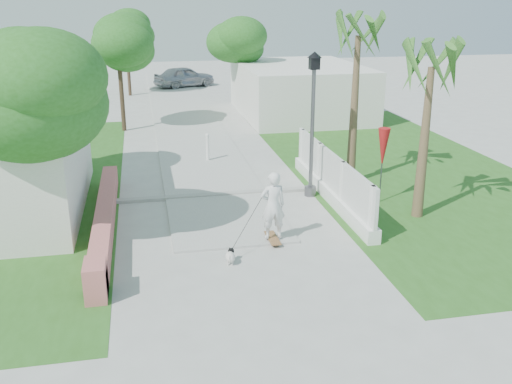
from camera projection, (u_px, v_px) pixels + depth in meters
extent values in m
plane|color=#B7B7B2|center=(254.00, 287.00, 12.35)|extent=(90.00, 90.00, 0.00)
cube|color=#B7B7B2|center=(182.00, 111.00, 30.87)|extent=(3.20, 36.00, 0.06)
cube|color=#999993|center=(217.00, 195.00, 17.89)|extent=(6.50, 0.25, 0.10)
cube|color=#2C5C1D|center=(397.00, 166.00, 21.07)|extent=(8.00, 20.00, 0.01)
cube|color=#C66C65|center=(105.00, 218.00, 15.34)|extent=(0.45, 8.00, 0.60)
cube|color=#C66C65|center=(96.00, 280.00, 11.79)|extent=(0.45, 0.80, 0.80)
cube|color=white|center=(330.00, 194.00, 17.55)|extent=(0.35, 7.00, 0.40)
cube|color=white|center=(331.00, 170.00, 17.31)|extent=(0.10, 7.00, 1.10)
cube|color=white|center=(372.00, 214.00, 14.41)|extent=(0.14, 0.14, 1.50)
cube|color=white|center=(342.00, 187.00, 16.45)|extent=(0.14, 0.14, 1.50)
cube|color=white|center=(319.00, 166.00, 18.49)|extent=(0.14, 0.14, 1.50)
cube|color=white|center=(303.00, 150.00, 20.34)|extent=(0.14, 0.14, 1.50)
cube|color=silver|center=(300.00, 90.00, 29.72)|extent=(6.00, 8.00, 2.60)
cylinder|color=#59595E|center=(310.00, 191.00, 17.94)|extent=(0.36, 0.36, 0.30)
cylinder|color=#59595E|center=(312.00, 134.00, 17.33)|extent=(0.12, 0.12, 4.00)
cube|color=black|center=(314.00, 63.00, 16.65)|extent=(0.28, 0.28, 0.35)
cone|color=black|center=(315.00, 55.00, 16.57)|extent=(0.44, 0.44, 0.18)
cylinder|color=white|center=(208.00, 149.00, 21.49)|extent=(0.12, 0.12, 1.00)
sphere|color=white|center=(207.00, 135.00, 21.32)|extent=(0.14, 0.14, 0.14)
cylinder|color=#59595E|center=(381.00, 171.00, 17.09)|extent=(0.04, 0.04, 2.00)
cone|color=red|center=(383.00, 148.00, 16.86)|extent=(0.36, 0.36, 1.20)
cylinder|color=#4C3826|center=(46.00, 174.00, 13.66)|extent=(0.20, 0.20, 3.85)
ellipsoid|color=#235B1A|center=(37.00, 106.00, 13.12)|extent=(3.60, 3.60, 2.70)
ellipsoid|color=#235B1A|center=(43.00, 92.00, 12.86)|extent=(3.06, 3.06, 2.30)
ellipsoid|color=#235B1A|center=(25.00, 74.00, 13.04)|extent=(2.70, 2.70, 2.02)
cylinder|color=#4C3826|center=(39.00, 132.00, 18.63)|extent=(0.20, 0.20, 3.50)
ellipsoid|color=#235B1A|center=(33.00, 86.00, 18.13)|extent=(3.20, 3.20, 2.40)
ellipsoid|color=#235B1A|center=(37.00, 75.00, 17.87)|extent=(2.72, 2.72, 2.05)
ellipsoid|color=#235B1A|center=(24.00, 63.00, 18.05)|extent=(2.40, 2.40, 1.79)
cylinder|color=#4C3826|center=(121.00, 89.00, 25.98)|extent=(0.20, 0.20, 3.85)
ellipsoid|color=#235B1A|center=(118.00, 52.00, 25.44)|extent=(3.40, 3.40, 2.55)
ellipsoid|color=#235B1A|center=(122.00, 44.00, 25.18)|extent=(2.89, 2.89, 2.18)
ellipsoid|color=#235B1A|center=(113.00, 36.00, 25.36)|extent=(2.55, 2.55, 1.90)
cylinder|color=#4C3826|center=(240.00, 78.00, 30.90)|extent=(0.20, 0.20, 3.50)
ellipsoid|color=#235B1A|center=(240.00, 49.00, 30.41)|extent=(3.00, 3.00, 2.25)
ellipsoid|color=#235B1A|center=(244.00, 43.00, 30.15)|extent=(2.55, 2.55, 1.92)
ellipsoid|color=#235B1A|center=(235.00, 35.00, 30.33)|extent=(2.25, 2.25, 1.68)
cylinder|color=#4C3826|center=(128.00, 64.00, 35.28)|extent=(0.20, 0.20, 3.85)
ellipsoid|color=#235B1A|center=(126.00, 37.00, 34.74)|extent=(3.20, 3.20, 2.40)
ellipsoid|color=#235B1A|center=(129.00, 31.00, 34.48)|extent=(2.72, 2.72, 2.05)
ellipsoid|color=#235B1A|center=(122.00, 25.00, 34.66)|extent=(2.40, 2.40, 1.79)
cone|color=brown|center=(354.00, 112.00, 18.45)|extent=(0.32, 0.32, 4.80)
cone|color=brown|center=(424.00, 145.00, 15.64)|extent=(0.32, 0.32, 4.20)
cube|color=olive|center=(273.00, 238.00, 14.60)|extent=(0.29, 0.92, 0.02)
imported|color=silver|center=(273.00, 205.00, 14.30)|extent=(0.66, 0.45, 1.75)
cylinder|color=gray|center=(272.00, 246.00, 14.30)|extent=(0.03, 0.07, 0.07)
cylinder|color=gray|center=(279.00, 245.00, 14.33)|extent=(0.03, 0.07, 0.07)
cylinder|color=gray|center=(267.00, 235.00, 14.90)|extent=(0.03, 0.07, 0.07)
cylinder|color=gray|center=(273.00, 235.00, 14.94)|extent=(0.03, 0.07, 0.07)
ellipsoid|color=silver|center=(230.00, 257.00, 13.36)|extent=(0.31, 0.42, 0.23)
sphere|color=black|center=(231.00, 251.00, 13.50)|extent=(0.15, 0.15, 0.15)
sphere|color=silver|center=(231.00, 250.00, 13.57)|extent=(0.07, 0.07, 0.07)
cone|color=black|center=(230.00, 248.00, 13.48)|extent=(0.04, 0.04, 0.05)
cone|color=black|center=(233.00, 248.00, 13.48)|extent=(0.04, 0.04, 0.05)
cylinder|color=silver|center=(229.00, 260.00, 13.49)|extent=(0.03, 0.03, 0.11)
cylinder|color=silver|center=(233.00, 260.00, 13.48)|extent=(0.03, 0.03, 0.11)
cylinder|color=silver|center=(228.00, 263.00, 13.32)|extent=(0.03, 0.03, 0.11)
cylinder|color=silver|center=(232.00, 263.00, 13.31)|extent=(0.03, 0.03, 0.11)
cylinder|color=silver|center=(229.00, 258.00, 13.17)|extent=(0.04, 0.09, 0.09)
imported|color=#AFB1B7|center=(184.00, 77.00, 38.95)|extent=(4.46, 3.25, 1.41)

